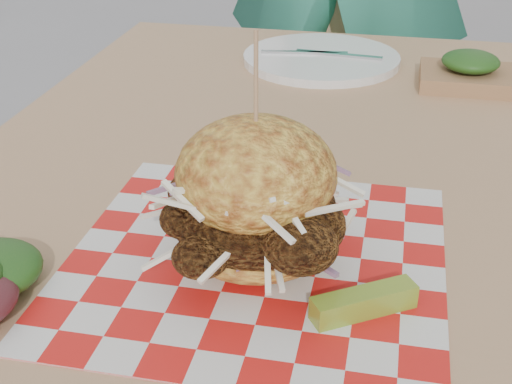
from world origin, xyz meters
TOP-DOWN VIEW (x-y plane):
  - patio_table at (0.11, -0.18)m, footprint 0.80×1.20m
  - patio_chair at (0.10, 0.91)m, footprint 0.45×0.46m
  - paper_liner at (0.12, -0.39)m, footprint 0.36×0.36m
  - sandwich at (0.12, -0.39)m, footprint 0.20×0.20m
  - pickle_spear at (0.23, -0.46)m, footprint 0.09×0.07m
  - place_setting at (0.11, 0.23)m, footprint 0.27×0.27m
  - kraft_tray at (0.35, 0.16)m, footprint 0.15×0.12m

SIDE VIEW (x-z plane):
  - patio_chair at x=0.10m, z-range 0.08..1.03m
  - patio_table at x=0.11m, z-range 0.30..1.05m
  - paper_liner at x=0.12m, z-range 0.75..0.75m
  - place_setting at x=0.11m, z-range 0.75..0.77m
  - pickle_spear at x=0.23m, z-range 0.75..0.77m
  - kraft_tray at x=0.35m, z-range 0.74..0.80m
  - sandwich at x=0.12m, z-range 0.70..0.93m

